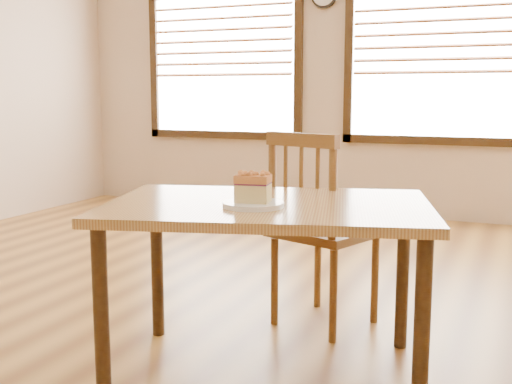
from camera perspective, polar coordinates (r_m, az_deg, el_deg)
window_left at (r=6.92m, az=-2.96°, el=13.82°), size 1.76×0.10×1.96m
window_right at (r=6.29m, az=15.98°, el=14.02°), size 1.76×0.10×1.96m
cafe_table_main at (r=2.68m, az=1.08°, el=-2.76°), size 1.52×1.21×0.75m
cafe_chair_main at (r=3.30m, az=5.75°, el=-3.24°), size 0.59×0.59×1.02m
plate at (r=2.56m, az=-0.26°, el=-1.12°), size 0.25×0.25×0.02m
cake_slice at (r=2.55m, az=-0.27°, el=0.48°), size 0.15×0.12×0.13m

